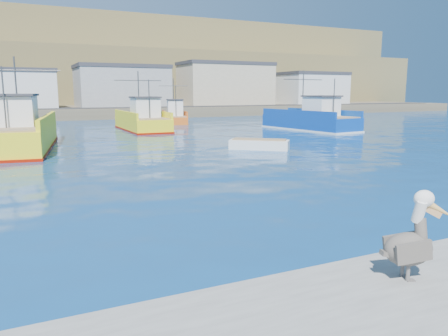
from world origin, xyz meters
name	(u,v)px	position (x,y,z in m)	size (l,w,h in m)	color
ground	(291,237)	(0.00, 0.00, 0.00)	(260.00, 260.00, 0.00)	navy
dock_bollards	(398,251)	(0.60, -3.40, 0.65)	(36.20, 0.20, 0.30)	#4C4C4C
far_shore	(44,72)	(0.00, 109.20, 8.98)	(200.00, 81.00, 24.00)	brown
trawler_yellow_a	(16,133)	(-7.07, 25.07, 1.19)	(6.66, 14.49, 6.85)	yellow
trawler_yellow_b	(143,121)	(5.46, 36.85, 1.03)	(5.23, 11.07, 6.48)	yellow
trawler_blue	(311,120)	(22.50, 29.42, 1.07)	(5.82, 12.34, 6.59)	#093B98
boat_orange	(175,116)	(12.10, 45.45, 0.99)	(4.36, 7.77, 5.95)	#D85A19
skiff_mid	(259,145)	(9.03, 17.51, 0.30)	(4.28, 3.90, 0.94)	silver
pelican	(411,242)	(-0.10, -4.33, 1.27)	(1.44, 0.88, 1.81)	#595451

